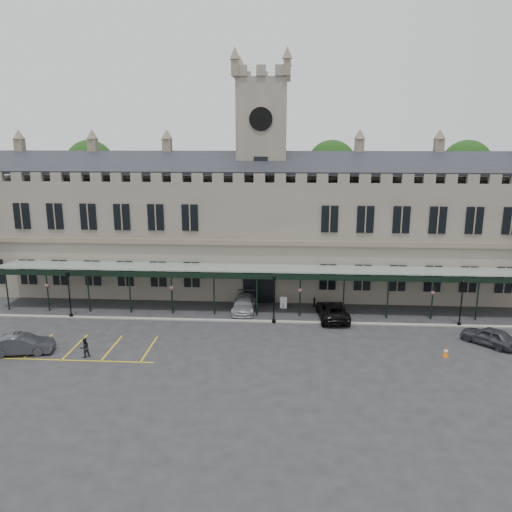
# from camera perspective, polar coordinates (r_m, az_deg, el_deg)

# --- Properties ---
(ground) EXTENTS (140.00, 140.00, 0.00)m
(ground) POSITION_cam_1_polar(r_m,az_deg,el_deg) (40.39, -0.55, -10.30)
(ground) COLOR #242427
(station_building) EXTENTS (60.00, 10.36, 17.30)m
(station_building) POSITION_cam_1_polar(r_m,az_deg,el_deg) (53.77, 0.67, 2.91)
(station_building) COLOR #696257
(station_building) RESTS_ON ground
(clock_tower) EXTENTS (5.60, 5.60, 24.80)m
(clock_tower) POSITION_cam_1_polar(r_m,az_deg,el_deg) (53.06, 0.69, 10.01)
(clock_tower) COLOR #696257
(clock_tower) RESTS_ON ground
(canopy) EXTENTS (50.00, 4.10, 4.30)m
(canopy) POSITION_cam_1_polar(r_m,az_deg,el_deg) (46.54, 0.11, -3.90)
(canopy) COLOR #8C9E93
(canopy) RESTS_ON ground
(kerb) EXTENTS (60.00, 0.40, 0.12)m
(kerb) POSITION_cam_1_polar(r_m,az_deg,el_deg) (45.45, -0.04, -7.45)
(kerb) COLOR gray
(kerb) RESTS_ON ground
(parking_markings) EXTENTS (16.00, 6.00, 0.01)m
(parking_markings) POSITION_cam_1_polar(r_m,az_deg,el_deg) (42.36, -20.26, -10.00)
(parking_markings) COLOR gold
(parking_markings) RESTS_ON ground
(tree_behind_left) EXTENTS (6.00, 6.00, 16.00)m
(tree_behind_left) POSITION_cam_1_polar(r_m,az_deg,el_deg) (66.74, -18.39, 9.77)
(tree_behind_left) COLOR #332314
(tree_behind_left) RESTS_ON ground
(tree_behind_mid) EXTENTS (6.00, 6.00, 16.00)m
(tree_behind_mid) POSITION_cam_1_polar(r_m,az_deg,el_deg) (62.22, 8.62, 10.07)
(tree_behind_mid) COLOR #332314
(tree_behind_mid) RESTS_ON ground
(tree_behind_right) EXTENTS (6.00, 6.00, 16.00)m
(tree_behind_right) POSITION_cam_1_polar(r_m,az_deg,el_deg) (65.55, 22.89, 9.35)
(tree_behind_right) COLOR #332314
(tree_behind_right) RESTS_ON ground
(lamp_post_left) EXTENTS (0.44, 0.44, 4.65)m
(lamp_post_left) POSITION_cam_1_polar(r_m,az_deg,el_deg) (48.73, -20.60, -3.54)
(lamp_post_left) COLOR black
(lamp_post_left) RESTS_ON ground
(lamp_post_mid) EXTENTS (0.44, 0.44, 4.67)m
(lamp_post_mid) POSITION_cam_1_polar(r_m,az_deg,el_deg) (44.35, 2.07, -4.29)
(lamp_post_mid) COLOR black
(lamp_post_mid) RESTS_ON ground
(lamp_post_right) EXTENTS (0.42, 0.42, 4.41)m
(lamp_post_right) POSITION_cam_1_polar(r_m,az_deg,el_deg) (47.15, 22.45, -4.44)
(lamp_post_right) COLOR black
(lamp_post_right) RESTS_ON ground
(traffic_cone) EXTENTS (0.46, 0.46, 0.73)m
(traffic_cone) POSITION_cam_1_polar(r_m,az_deg,el_deg) (41.10, 20.86, -10.25)
(traffic_cone) COLOR #E46407
(traffic_cone) RESTS_ON ground
(sign_board) EXTENTS (0.68, 0.15, 1.17)m
(sign_board) POSITION_cam_1_polar(r_m,az_deg,el_deg) (48.79, 3.15, -5.36)
(sign_board) COLOR black
(sign_board) RESTS_ON ground
(bollard_left) EXTENTS (0.17, 0.17, 0.95)m
(bollard_left) POSITION_cam_1_polar(r_m,az_deg,el_deg) (49.46, -1.46, -5.20)
(bollard_left) COLOR black
(bollard_left) RESTS_ON ground
(bollard_right) EXTENTS (0.17, 0.17, 0.97)m
(bollard_right) POSITION_cam_1_polar(r_m,az_deg,el_deg) (49.49, 6.69, -5.26)
(bollard_right) COLOR black
(bollard_right) RESTS_ON ground
(car_left_b) EXTENTS (4.87, 2.52, 1.53)m
(car_left_b) POSITION_cam_1_polar(r_m,az_deg,el_deg) (42.83, -25.19, -9.11)
(car_left_b) COLOR #303236
(car_left_b) RESTS_ON ground
(car_taxi) EXTENTS (2.05, 5.03, 1.46)m
(car_taxi) POSITION_cam_1_polar(r_m,az_deg,el_deg) (48.01, -1.39, -5.45)
(car_taxi) COLOR #A4A7AC
(car_taxi) RESTS_ON ground
(car_van) EXTENTS (2.90, 5.68, 1.54)m
(car_van) POSITION_cam_1_polar(r_m,az_deg,el_deg) (46.51, 8.75, -6.19)
(car_van) COLOR black
(car_van) RESTS_ON ground
(car_right_a) EXTENTS (4.25, 4.27, 1.46)m
(car_right_a) POSITION_cam_1_polar(r_m,az_deg,el_deg) (44.55, 25.07, -8.28)
(car_right_a) COLOR #303236
(car_right_a) RESTS_ON ground
(person_b) EXTENTS (0.94, 0.93, 1.53)m
(person_b) POSITION_cam_1_polar(r_m,az_deg,el_deg) (40.39, -18.99, -9.88)
(person_b) COLOR black
(person_b) RESTS_ON ground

